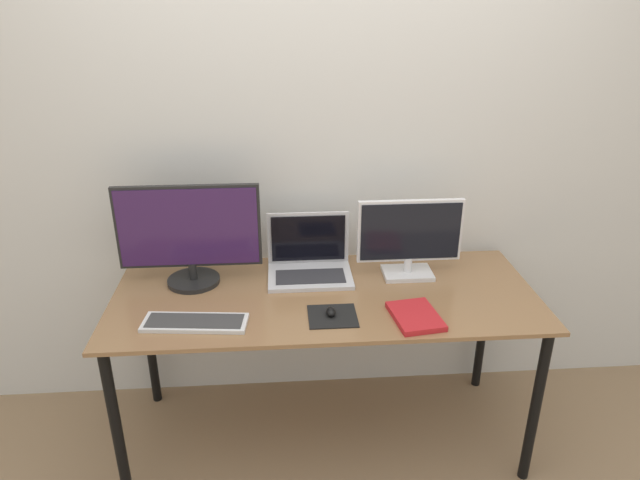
{
  "coord_description": "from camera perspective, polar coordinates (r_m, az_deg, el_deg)",
  "views": [
    {
      "loc": [
        -0.18,
        -1.73,
        1.94
      ],
      "look_at": [
        -0.02,
        0.43,
        0.98
      ],
      "focal_mm": 32.0,
      "sensor_mm": 36.0,
      "label": 1
    }
  ],
  "objects": [
    {
      "name": "keyboard",
      "position": [
        2.25,
        -12.39,
        -8.06
      ],
      "size": [
        0.41,
        0.17,
        0.02
      ],
      "color": "silver",
      "rests_on": "desk"
    },
    {
      "name": "wall_back",
      "position": [
        2.64,
        -0.24,
        8.57
      ],
      "size": [
        7.0,
        0.05,
        2.5
      ],
      "color": "silver",
      "rests_on": "ground_plane"
    },
    {
      "name": "monitor_left",
      "position": [
        2.47,
        -12.94,
        0.53
      ],
      "size": [
        0.6,
        0.23,
        0.44
      ],
      "color": "black",
      "rests_on": "desk"
    },
    {
      "name": "mousepad",
      "position": [
        2.25,
        1.26,
        -7.62
      ],
      "size": [
        0.19,
        0.18,
        0.0
      ],
      "color": "black",
      "rests_on": "desk"
    },
    {
      "name": "laptop",
      "position": [
        2.56,
        -1.08,
        -2.04
      ],
      "size": [
        0.37,
        0.26,
        0.26
      ],
      "color": "silver",
      "rests_on": "desk"
    },
    {
      "name": "mouse",
      "position": [
        2.25,
        1.09,
        -7.18
      ],
      "size": [
        0.04,
        0.06,
        0.03
      ],
      "color": "black",
      "rests_on": "mousepad"
    },
    {
      "name": "book",
      "position": [
        2.27,
        9.52,
        -7.53
      ],
      "size": [
        0.2,
        0.25,
        0.02
      ],
      "color": "red",
      "rests_on": "desk"
    },
    {
      "name": "desk",
      "position": [
        2.46,
        0.5,
        -7.06
      ],
      "size": [
        1.78,
        0.74,
        0.76
      ],
      "color": "olive",
      "rests_on": "ground_plane"
    },
    {
      "name": "monitor_right",
      "position": [
        2.52,
        8.96,
        0.23
      ],
      "size": [
        0.46,
        0.15,
        0.36
      ],
      "color": "silver",
      "rests_on": "desk"
    }
  ]
}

